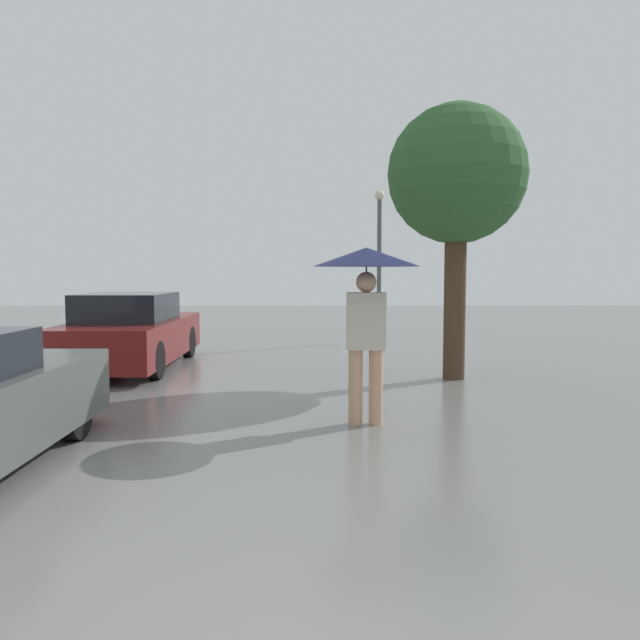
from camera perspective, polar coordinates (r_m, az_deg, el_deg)
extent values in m
cylinder|color=tan|center=(7.12, 3.26, -6.12)|extent=(0.16, 0.16, 0.86)
cylinder|color=tan|center=(7.14, 5.13, -6.10)|extent=(0.16, 0.16, 0.86)
cube|color=beige|center=(7.03, 4.23, -0.09)|extent=(0.43, 0.25, 0.64)
sphere|color=tan|center=(7.01, 4.25, 3.47)|extent=(0.23, 0.23, 0.23)
cylinder|color=#515456|center=(7.01, 4.24, 2.14)|extent=(0.02, 0.02, 0.68)
cone|color=#191E4C|center=(7.01, 4.26, 5.77)|extent=(1.20, 1.20, 0.21)
cylinder|color=black|center=(6.97, -21.53, -7.72)|extent=(0.18, 0.60, 0.60)
cube|color=maroon|center=(11.86, -16.83, -1.65)|extent=(1.69, 4.35, 0.69)
cube|color=black|center=(11.60, -17.19, 1.14)|extent=(1.44, 1.96, 0.49)
cylinder|color=black|center=(13.38, -18.36, -1.90)|extent=(0.18, 0.63, 0.63)
cylinder|color=black|center=(13.00, -11.94, -1.95)|extent=(0.18, 0.63, 0.63)
cylinder|color=black|center=(10.86, -22.65, -3.43)|extent=(0.18, 0.63, 0.63)
cylinder|color=black|center=(10.39, -14.81, -3.57)|extent=(0.18, 0.63, 0.63)
cylinder|color=#473323|center=(10.28, 12.22, 2.13)|extent=(0.35, 0.35, 2.68)
sphere|color=#2D5B2D|center=(10.39, 12.40, 12.91)|extent=(2.21, 2.21, 2.21)
cylinder|color=#515456|center=(15.60, 5.43, 4.55)|extent=(0.11, 0.11, 3.55)
sphere|color=beige|center=(15.72, 5.48, 11.29)|extent=(0.24, 0.24, 0.24)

